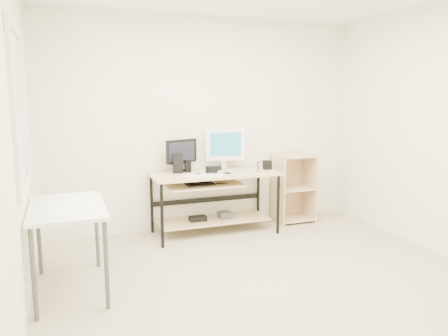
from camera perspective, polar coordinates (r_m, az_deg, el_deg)
room at (r=3.60m, az=5.18°, el=3.96°), size 4.01×4.01×2.62m
desk at (r=5.24m, az=-1.51°, el=-2.89°), size 1.50×0.65×0.75m
side_table at (r=3.91m, az=-19.77°, el=-5.76°), size 0.60×1.00×0.75m
shelf_unit at (r=5.88m, az=8.88°, el=-2.50°), size 0.50×0.40×0.90m
black_monitor at (r=5.26m, az=-5.57°, el=1.93°), size 0.41×0.20×0.39m
white_imac at (r=5.41m, az=0.14°, el=2.98°), size 0.48×0.15×0.52m
keyboard at (r=5.02m, az=-2.79°, el=-0.90°), size 0.47×0.30×0.02m
mouse at (r=5.14m, az=-0.59°, el=-0.49°), size 0.11×0.14×0.04m
center_speaker at (r=5.13m, az=-1.34°, el=-0.25°), size 0.18×0.10×0.09m
speaker_left at (r=5.19m, az=-6.10°, el=0.67°), size 0.12×0.12×0.23m
speaker_right at (r=5.46m, az=5.67°, el=0.41°), size 0.10×0.10×0.11m
audio_controller at (r=5.23m, az=-4.75°, el=0.23°), size 0.07×0.05×0.15m
volume_puck at (r=5.04m, az=-3.43°, el=-0.82°), size 0.07×0.07×0.02m
smartphone at (r=5.16m, az=0.42°, el=-0.65°), size 0.06×0.11×0.01m
coaster at (r=5.27m, az=4.65°, el=-0.48°), size 0.08×0.08×0.01m
drinking_glass at (r=5.26m, az=4.66°, el=0.21°), size 0.06×0.06×0.12m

